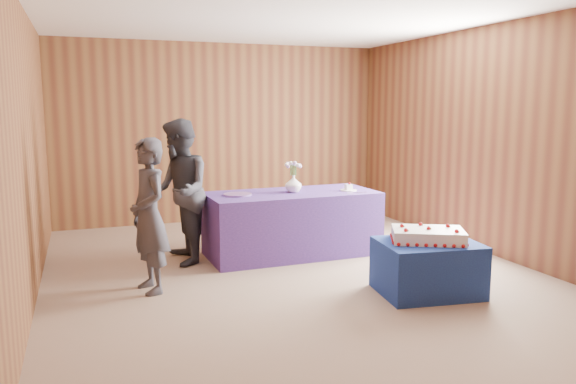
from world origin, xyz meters
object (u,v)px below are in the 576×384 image
guest_left (149,216)px  guest_right (180,192)px  cake_table (428,268)px  serving_table (292,223)px  vase (293,184)px  sheet_cake (428,235)px

guest_left → guest_right: (0.44, 0.88, 0.08)m
guest_right → cake_table: bearing=47.6°
serving_table → vase: 0.48m
sheet_cake → cake_table: bearing=-67.7°
sheet_cake → guest_right: 2.74m
serving_table → sheet_cake: bearing=-69.6°
guest_left → serving_table: bearing=101.0°
vase → guest_left: (-1.76, -0.81, -0.12)m
serving_table → sheet_cake: size_ratio=2.46×
guest_left → vase: bearing=100.7°
sheet_cake → guest_right: guest_right is taller
sheet_cake → guest_right: size_ratio=0.50×
serving_table → guest_left: size_ratio=1.36×
serving_table → vase: (0.02, -0.00, 0.48)m
serving_table → guest_left: bearing=-156.5°
cake_table → sheet_cake: (0.00, 0.02, 0.31)m
sheet_cake → guest_right: (-2.01, 1.83, 0.25)m
serving_table → guest_left: (-1.75, -0.81, 0.36)m
serving_table → guest_right: (-1.31, 0.07, 0.44)m
serving_table → guest_left: guest_left is taller
sheet_cake → guest_left: bearing=-174.2°
sheet_cake → guest_left: guest_left is taller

